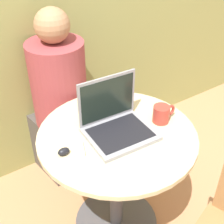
# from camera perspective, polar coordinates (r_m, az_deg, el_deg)

# --- Properties ---
(ground_plane) EXTENTS (12.00, 12.00, 0.00)m
(ground_plane) POSITION_cam_1_polar(r_m,az_deg,el_deg) (2.10, 0.75, -19.40)
(ground_plane) COLOR tan
(round_table) EXTENTS (0.81, 0.81, 0.72)m
(round_table) POSITION_cam_1_polar(r_m,az_deg,el_deg) (1.71, 0.88, -9.42)
(round_table) COLOR #4C4C51
(round_table) RESTS_ON ground_plane
(laptop) EXTENTS (0.34, 0.29, 0.27)m
(laptop) POSITION_cam_1_polar(r_m,az_deg,el_deg) (1.55, 0.80, -1.87)
(laptop) COLOR gray
(laptop) RESTS_ON round_table
(cell_phone) EXTENTS (0.09, 0.12, 0.02)m
(cell_phone) POSITION_cam_1_polar(r_m,az_deg,el_deg) (1.48, -6.23, -6.62)
(cell_phone) COLOR silver
(cell_phone) RESTS_ON round_table
(computer_mouse) EXTENTS (0.06, 0.04, 0.04)m
(computer_mouse) POSITION_cam_1_polar(r_m,az_deg,el_deg) (1.46, -8.83, -7.16)
(computer_mouse) COLOR black
(computer_mouse) RESTS_ON round_table
(coffee_cup) EXTENTS (0.14, 0.09, 0.09)m
(coffee_cup) POSITION_cam_1_polar(r_m,az_deg,el_deg) (1.64, 9.12, -0.33)
(coffee_cup) COLOR #B2382D
(coffee_cup) RESTS_ON round_table
(person_seated) EXTENTS (0.40, 0.56, 1.21)m
(person_seated) POSITION_cam_1_polar(r_m,az_deg,el_deg) (2.16, -10.03, 0.56)
(person_seated) COLOR #4C4742
(person_seated) RESTS_ON ground_plane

